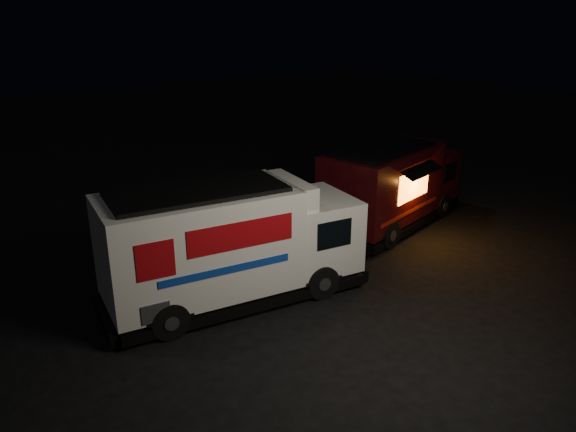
% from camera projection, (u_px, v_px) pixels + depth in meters
% --- Properties ---
extents(ground, '(80.00, 80.00, 0.00)m').
position_uv_depth(ground, '(324.00, 291.00, 13.97)').
color(ground, black).
rests_on(ground, ground).
extents(white_truck, '(6.68, 3.29, 2.90)m').
position_uv_depth(white_truck, '(235.00, 243.00, 13.14)').
color(white_truck, white).
rests_on(white_truck, ground).
extents(red_truck, '(6.10, 3.22, 2.70)m').
position_uv_depth(red_truck, '(393.00, 184.00, 17.83)').
color(red_truck, '#3C0A0C').
rests_on(red_truck, ground).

